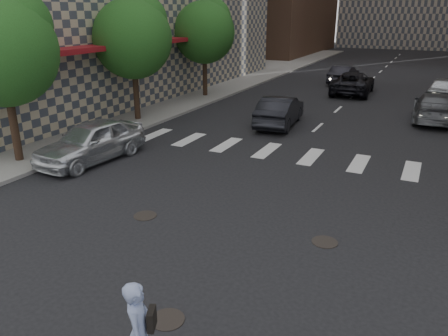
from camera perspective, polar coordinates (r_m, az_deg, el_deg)
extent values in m
plane|color=black|center=(11.66, -5.63, -10.49)|extent=(160.00, 160.00, 0.00)
cube|color=gray|center=(35.24, -8.97, 10.19)|extent=(13.00, 80.00, 0.15)
cube|color=black|center=(25.16, -15.99, 10.28)|extent=(0.30, 14.00, 4.00)
cube|color=maroon|center=(24.39, -15.01, 15.07)|extent=(1.60, 14.00, 0.25)
cylinder|color=#382619|center=(19.31, -25.73, 4.96)|extent=(0.32, 0.32, 2.80)
sphere|color=#224A18|center=(18.87, -27.07, 13.46)|extent=(4.20, 4.20, 4.20)
sphere|color=#224A18|center=(19.05, -25.67, 16.46)|extent=(2.80, 2.80, 2.80)
cylinder|color=#382619|center=(24.92, -11.39, 9.51)|extent=(0.32, 0.32, 2.80)
sphere|color=#224A18|center=(24.58, -11.86, 16.17)|extent=(4.20, 4.20, 4.20)
sphere|color=#224A18|center=(24.91, -10.75, 18.36)|extent=(2.80, 2.80, 2.80)
cylinder|color=#382619|center=(31.58, -2.51, 12.00)|extent=(0.32, 0.32, 2.80)
sphere|color=#224A18|center=(31.31, -2.59, 17.27)|extent=(4.20, 4.20, 4.20)
sphere|color=#224A18|center=(31.72, -1.73, 18.94)|extent=(2.80, 2.80, 2.80)
cylinder|color=black|center=(9.39, -7.39, -19.02)|extent=(0.70, 0.70, 0.02)
cylinder|color=black|center=(13.54, -10.26, -6.14)|extent=(0.70, 0.70, 0.02)
cylinder|color=black|center=(12.22, 13.03, -9.39)|extent=(0.70, 0.70, 0.02)
imported|color=#96ABDB|center=(7.59, -10.96, -20.34)|extent=(0.68, 0.79, 1.85)
cube|color=black|center=(7.45, -9.43, -18.87)|extent=(0.22, 0.32, 0.35)
imported|color=silver|center=(18.68, -16.97, 3.35)|extent=(2.43, 5.08, 1.68)
imported|color=black|center=(23.79, 7.30, 7.40)|extent=(2.15, 4.98, 1.59)
imported|color=#525459|center=(27.28, 25.82, 7.16)|extent=(2.37, 5.48, 1.57)
imported|color=black|center=(34.35, 16.49, 10.61)|extent=(2.90, 5.87, 1.60)
imported|color=#AFB2B6|center=(34.12, 26.87, 9.25)|extent=(2.50, 4.96, 1.62)
imported|color=black|center=(38.87, 15.34, 11.65)|extent=(1.86, 4.70, 1.52)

